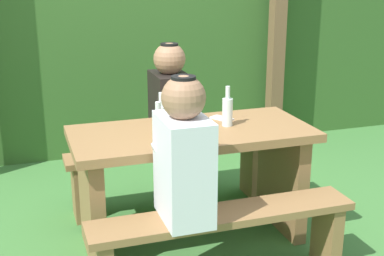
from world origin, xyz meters
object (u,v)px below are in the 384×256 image
picnic_table (192,166)px  cell_phone (222,118)px  bottle_center (158,124)px  person_black_coat (170,101)px  person_white_shirt (184,155)px  bench_near (223,233)px  bench_far (169,165)px  bottle_right (162,118)px  bottle_left (227,111)px  drinking_glass (170,118)px

picnic_table → cell_phone: bearing=31.6°
bottle_center → cell_phone: 0.55m
person_black_coat → cell_phone: size_ratio=5.14×
person_black_coat → person_white_shirt: bearing=-102.5°
person_white_shirt → cell_phone: bearing=55.4°
bench_near → person_white_shirt: (-0.21, 0.00, 0.45)m
picnic_table → person_black_coat: 0.58m
person_white_shirt → person_black_coat: size_ratio=1.00×
bench_far → bottle_right: bearing=-109.0°
bench_near → bottle_right: 0.72m
bench_near → person_white_shirt: person_white_shirt is taller
bottle_left → bottle_right: bearing=-174.8°
bench_near → bottle_center: 0.67m
person_black_coat → cell_phone: bearing=-57.7°
person_black_coat → picnic_table: bearing=-91.7°
person_black_coat → bench_near: bearing=-90.9°
bottle_left → person_black_coat: bearing=112.7°
bench_far → cell_phone: size_ratio=10.00×
bench_near → person_black_coat: 1.12m
bottle_left → bottle_right: size_ratio=1.00×
bottle_right → bottle_left: bearing=5.2°
person_black_coat → drinking_glass: 0.39m
person_white_shirt → bottle_left: 0.68m
bottle_center → person_black_coat: bearing=68.5°
bench_far → bottle_right: (-0.19, -0.54, 0.50)m
person_black_coat → cell_phone: 0.43m
person_black_coat → drinking_glass: size_ratio=8.45×
bench_far → person_white_shirt: bearing=-101.7°
bottle_left → cell_phone: (0.02, 0.14, -0.09)m
picnic_table → drinking_glass: bearing=125.1°
bench_far → bottle_left: bottle_left is taller
bench_far → bottle_left: size_ratio=5.83×
drinking_glass → bottle_right: size_ratio=0.35×
person_white_shirt → person_black_coat: bearing=77.5°
person_white_shirt → bottle_right: person_white_shirt is taller
bench_far → person_white_shirt: 1.14m
cell_phone → bottle_center: bearing=179.6°
drinking_glass → picnic_table: bearing=-54.9°
picnic_table → bottle_left: (0.22, 0.01, 0.32)m
drinking_glass → person_white_shirt: bearing=-100.4°
drinking_glass → bottle_center: size_ratio=0.40×
picnic_table → cell_phone: (0.24, 0.15, 0.23)m
bottle_right → bottle_center: (-0.04, -0.09, -0.01)m
person_white_shirt → drinking_glass: bearing=79.6°
drinking_glass → cell_phone: size_ratio=0.61×
bench_near → drinking_glass: size_ratio=16.43×
bench_near → bottle_left: 0.76m
cell_phone → bottle_right: bearing=172.8°
person_black_coat → bottle_left: person_black_coat is taller
bench_near → bench_far: same height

